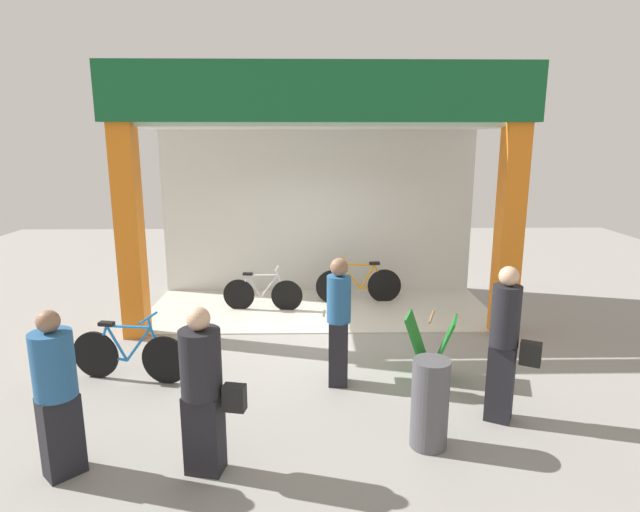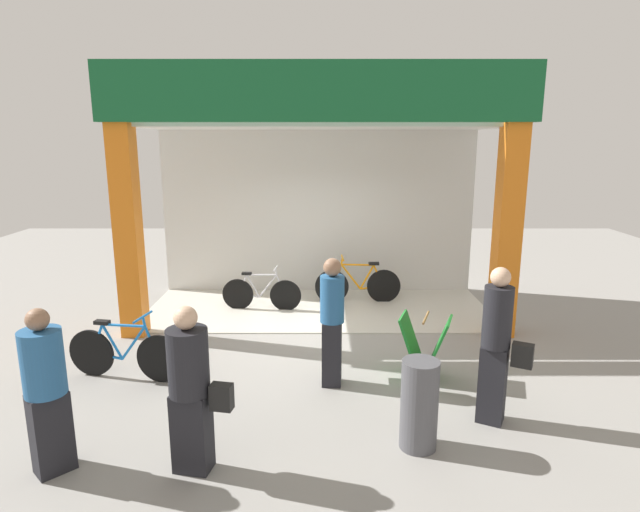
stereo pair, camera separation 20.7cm
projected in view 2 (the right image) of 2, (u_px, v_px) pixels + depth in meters
ground_plane at (320, 334)px, 8.43m from camera, size 20.45×20.45×0.00m
shop_facade at (320, 187)px, 9.27m from camera, size 6.42×2.85×4.17m
bicycle_inside_0 at (263, 293)px, 9.56m from camera, size 1.46×0.40×0.80m
bicycle_inside_1 at (360, 285)px, 9.98m from camera, size 1.64×0.45×0.90m
bicycle_parked_0 at (127, 353)px, 6.80m from camera, size 1.59×0.45×0.89m
sandwich_board_sign at (427, 348)px, 6.79m from camera, size 0.76×0.67×0.85m
pedestrian_0 at (499, 346)px, 5.63m from camera, size 0.58×0.45×1.77m
pedestrian_1 at (49, 389)px, 4.79m from camera, size 0.52×0.52×1.61m
pedestrian_2 at (334, 321)px, 6.55m from camera, size 0.32×0.54×1.66m
pedestrian_3 at (193, 387)px, 4.80m from camera, size 0.64×0.44×1.63m
trash_bin at (421, 405)px, 5.24m from camera, size 0.38×0.38×0.94m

